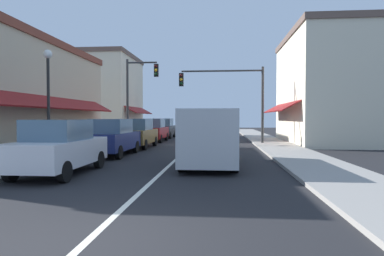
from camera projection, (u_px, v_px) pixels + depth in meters
The scene contains 16 objects.
ground_plane at pixel (192, 144), 22.59m from camera, with size 80.00×80.00×0.00m, color black.
sidewalk_left at pixel (114, 143), 23.07m from camera, with size 2.60×56.00×0.12m, color gray.
sidewalk_right at pixel (274, 144), 22.11m from camera, with size 2.60×56.00×0.12m, color gray.
lane_center_stripe at pixel (192, 144), 22.59m from camera, with size 0.14×52.00×0.01m, color silver.
storefront_left_block at pixel (16, 95), 17.30m from camera, with size 5.33×14.20×6.04m.
storefront_right_block at pixel (320, 89), 23.67m from camera, with size 5.84×10.20×7.86m.
storefront_far_left at pixel (107, 96), 33.26m from camera, with size 6.71×8.20×8.11m.
parked_car_nearest_left at pixel (60, 147), 10.61m from camera, with size 1.82×4.12×1.77m.
parked_car_second_left at pixel (112, 138), 15.82m from camera, with size 1.84×4.13×1.77m.
parked_car_third_left at pixel (137, 133), 19.94m from camera, with size 1.82×4.12×1.77m.
parked_car_far_left at pixel (153, 130), 25.09m from camera, with size 1.79×4.10×1.77m.
parked_car_distant_left at pixel (163, 128), 29.78m from camera, with size 1.81×4.11×1.77m.
van_in_lane at pixel (210, 136), 12.59m from camera, with size 2.03×5.19×2.12m.
traffic_signal_mast_arm at pixel (232, 91), 22.59m from camera, with size 5.81×0.50×5.31m.
traffic_signal_left_corner at pixel (137, 89), 23.71m from camera, with size 2.40×0.50×6.06m.
street_lamp_left_near at pixel (48, 86), 13.66m from camera, with size 0.36×0.36×4.65m.
Camera 1 is at (1.97, -4.46, 1.83)m, focal length 30.81 mm.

